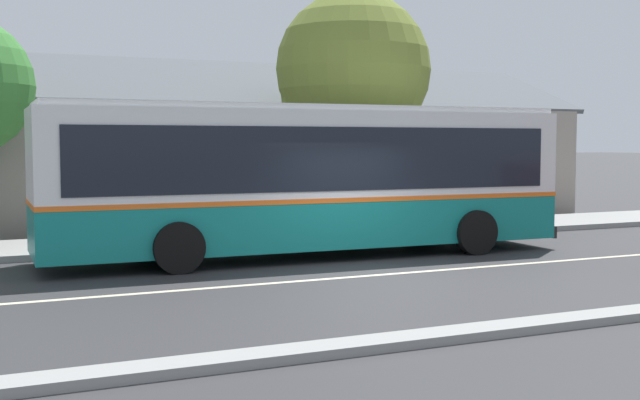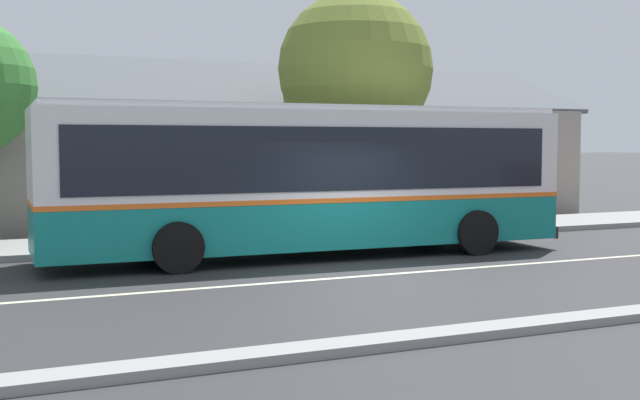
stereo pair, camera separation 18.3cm
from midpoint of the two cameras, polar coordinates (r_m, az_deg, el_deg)
name	(u,v)px [view 2 (the right image)]	position (r m, az deg, el deg)	size (l,w,h in m)	color
ground_plane	(378,275)	(15.24, 4.51, -5.35)	(300.00, 300.00, 0.00)	#2D2D30
sidewalk_far	(268,237)	(20.65, -3.45, -2.65)	(60.00, 3.00, 0.15)	gray
curb_near	(544,324)	(11.35, 16.12, -8.46)	(60.00, 0.50, 0.12)	gray
lane_divider_stripe	(378,275)	(15.23, 4.51, -5.34)	(60.00, 0.16, 0.01)	beige
community_building	(189,160)	(27.22, -9.12, 2.81)	(26.16, 9.01, 6.29)	gray
transit_bus	(308,176)	(17.57, -0.56, 1.71)	(11.63, 2.97, 3.29)	#147F7A
street_tree_primary	(350,76)	(22.83, 2.40, 8.83)	(4.36, 4.36, 6.73)	#4C3828
bus_stop_sign	(497,174)	(22.70, 12.72, 1.83)	(0.36, 0.07, 2.40)	gray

